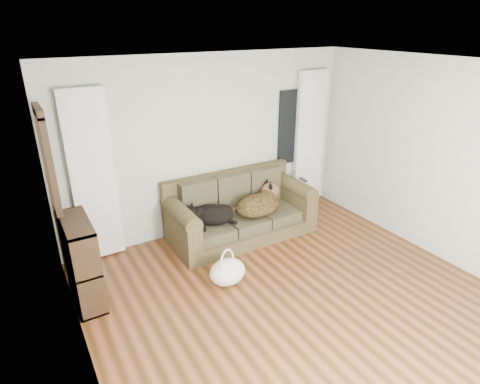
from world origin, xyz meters
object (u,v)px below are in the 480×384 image
dog_shepherd (259,204)px  tote_bag (227,272)px  sofa (241,208)px  dog_black_lab (210,215)px  bookshelf (82,262)px

dog_shepherd → tote_bag: bearing=32.9°
sofa → dog_shepherd: size_ratio=2.82×
dog_black_lab → bookshelf: bookshelf is taller
sofa → dog_black_lab: size_ratio=3.39×
tote_bag → dog_black_lab: bearing=75.9°
tote_bag → bookshelf: bookshelf is taller
sofa → dog_black_lab: bearing=-177.7°
sofa → dog_black_lab: 0.53m
sofa → dog_black_lab: (-0.53, -0.02, 0.03)m
dog_black_lab → bookshelf: bearing=-134.7°
dog_black_lab → tote_bag: bearing=-70.6°
dog_black_lab → bookshelf: 1.82m
dog_shepherd → bookshelf: size_ratio=0.75×
dog_black_lab → dog_shepherd: bearing=28.0°
sofa → dog_shepherd: (0.25, -0.09, 0.04)m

